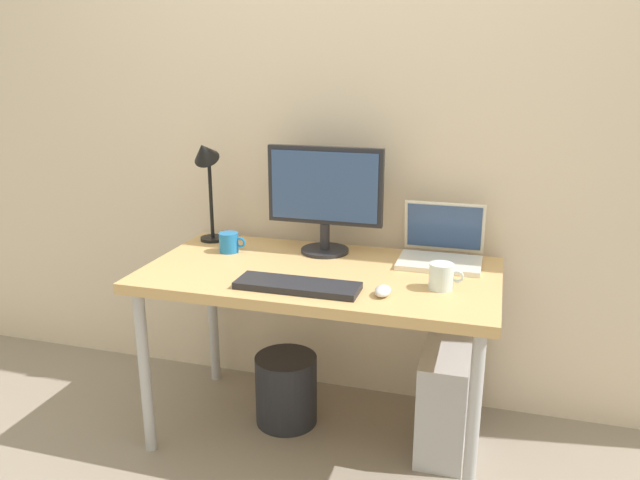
{
  "coord_description": "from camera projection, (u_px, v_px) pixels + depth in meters",
  "views": [
    {
      "loc": [
        0.63,
        -2.15,
        1.49
      ],
      "look_at": [
        0.0,
        0.0,
        0.83
      ],
      "focal_mm": 34.64,
      "sensor_mm": 36.0,
      "label": 1
    }
  ],
  "objects": [
    {
      "name": "mouse",
      "position": [
        383.0,
        291.0,
        2.11
      ],
      "size": [
        0.06,
        0.09,
        0.03
      ],
      "primitive_type": "ellipsoid",
      "color": "silver",
      "rests_on": "desk"
    },
    {
      "name": "computer_tower",
      "position": [
        444.0,
        401.0,
        2.41
      ],
      "size": [
        0.18,
        0.36,
        0.42
      ],
      "primitive_type": "cube",
      "color": "#B2B2B7",
      "rests_on": "ground_plane"
    },
    {
      "name": "coffee_mug",
      "position": [
        229.0,
        242.0,
        2.57
      ],
      "size": [
        0.12,
        0.08,
        0.08
      ],
      "color": "#1E72BF",
      "rests_on": "desk"
    },
    {
      "name": "desk",
      "position": [
        320.0,
        285.0,
        2.38
      ],
      "size": [
        1.35,
        0.71,
        0.71
      ],
      "color": "tan",
      "rests_on": "ground_plane"
    },
    {
      "name": "back_wall",
      "position": [
        348.0,
        107.0,
        2.58
      ],
      "size": [
        4.4,
        0.04,
        2.6
      ],
      "primitive_type": "cube",
      "color": "beige",
      "rests_on": "ground_plane"
    },
    {
      "name": "glass_cup",
      "position": [
        442.0,
        276.0,
        2.16
      ],
      "size": [
        0.12,
        0.09,
        0.09
      ],
      "color": "silver",
      "rests_on": "desk"
    },
    {
      "name": "desk_lamp",
      "position": [
        206.0,
        168.0,
        2.63
      ],
      "size": [
        0.11,
        0.16,
        0.46
      ],
      "color": "black",
      "rests_on": "desk"
    },
    {
      "name": "ground_plane",
      "position": [
        320.0,
        432.0,
        2.57
      ],
      "size": [
        6.0,
        6.0,
        0.0
      ],
      "primitive_type": "plane",
      "color": "gray"
    },
    {
      "name": "keyboard",
      "position": [
        298.0,
        286.0,
        2.17
      ],
      "size": [
        0.44,
        0.14,
        0.02
      ],
      "primitive_type": "cube",
      "color": "#232328",
      "rests_on": "desk"
    },
    {
      "name": "laptop",
      "position": [
        441.0,
        247.0,
        2.45
      ],
      "size": [
        0.32,
        0.27,
        0.23
      ],
      "color": "silver",
      "rests_on": "desk"
    },
    {
      "name": "monitor",
      "position": [
        325.0,
        194.0,
        2.51
      ],
      "size": [
        0.48,
        0.2,
        0.44
      ],
      "color": "#232328",
      "rests_on": "desk"
    },
    {
      "name": "wastebasket",
      "position": [
        286.0,
        389.0,
        2.61
      ],
      "size": [
        0.26,
        0.26,
        0.3
      ],
      "primitive_type": "cylinder",
      "color": "#232328",
      "rests_on": "ground_plane"
    }
  ]
}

